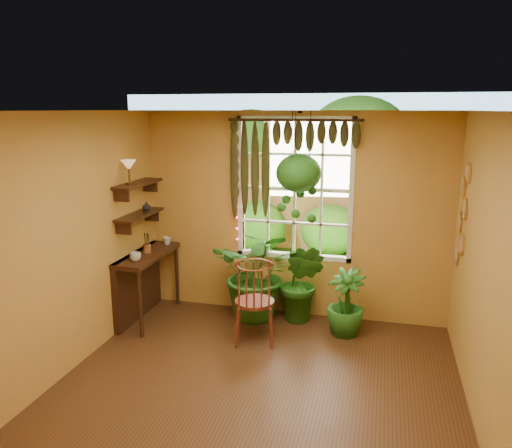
{
  "coord_description": "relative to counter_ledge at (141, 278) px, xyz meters",
  "views": [
    {
      "loc": [
        1.11,
        -4.04,
        2.72
      ],
      "look_at": [
        -0.23,
        1.15,
        1.47
      ],
      "focal_mm": 35.0,
      "sensor_mm": 36.0,
      "label": 1
    }
  ],
  "objects": [
    {
      "name": "wall_plates",
      "position": [
        3.89,
        0.19,
        1.0
      ],
      "size": [
        0.04,
        0.32,
        1.1
      ],
      "primitive_type": null,
      "color": "beige",
      "rests_on": "wall_right"
    },
    {
      "name": "window",
      "position": [
        1.91,
        0.68,
        1.15
      ],
      "size": [
        1.52,
        0.1,
        1.86
      ],
      "color": "white",
      "rests_on": "wall_back"
    },
    {
      "name": "shelf_vase",
      "position": [
        0.04,
        0.19,
        0.92
      ],
      "size": [
        0.14,
        0.14,
        0.12
      ],
      "primitive_type": "imported",
      "rotation": [
        0.0,
        0.0,
        0.24
      ],
      "color": "#B2AD99",
      "rests_on": "shelf_lower"
    },
    {
      "name": "shelf_upper",
      "position": [
        0.03,
        0.0,
        1.25
      ],
      "size": [
        0.25,
        0.9,
        0.04
      ],
      "primitive_type": "cube",
      "color": "#381C0F",
      "rests_on": "wall_left"
    },
    {
      "name": "wall_left",
      "position": [
        -0.09,
        -1.6,
        0.8
      ],
      "size": [
        0.0,
        4.5,
        4.5
      ],
      "primitive_type": "plane",
      "rotation": [
        1.57,
        0.0,
        1.57
      ],
      "color": "#CB8945",
      "rests_on": "floor"
    },
    {
      "name": "potted_plant_mid",
      "position": [
        2.07,
        0.4,
        -0.02
      ],
      "size": [
        0.7,
        0.63,
        1.06
      ],
      "primitive_type": "imported",
      "rotation": [
        0.0,
        0.0,
        -0.31
      ],
      "color": "#165316",
      "rests_on": "floor"
    },
    {
      "name": "backyard",
      "position": [
        2.15,
        5.27,
        0.73
      ],
      "size": [
        14.0,
        10.0,
        12.0
      ],
      "color": "#1F5C1A",
      "rests_on": "ground"
    },
    {
      "name": "string_lights",
      "position": [
        1.15,
        0.59,
        1.2
      ],
      "size": [
        0.03,
        0.03,
        1.54
      ],
      "primitive_type": null,
      "color": "#FF2633",
      "rests_on": "window"
    },
    {
      "name": "potted_plant_left",
      "position": [
        1.5,
        0.38,
        0.07
      ],
      "size": [
        1.19,
        1.05,
        1.25
      ],
      "primitive_type": "imported",
      "rotation": [
        0.0,
        0.0,
        -0.07
      ],
      "color": "#165316",
      "rests_on": "floor"
    },
    {
      "name": "potted_plant_right",
      "position": [
        2.66,
        0.15,
        -0.14
      ],
      "size": [
        0.61,
        0.61,
        0.83
      ],
      "primitive_type": "imported",
      "rotation": [
        0.0,
        0.0,
        -0.39
      ],
      "color": "#165316",
      "rests_on": "floor"
    },
    {
      "name": "ceiling",
      "position": [
        1.91,
        -1.6,
        2.15
      ],
      "size": [
        4.5,
        4.5,
        0.0
      ],
      "primitive_type": "plane",
      "rotation": [
        3.14,
        0.0,
        0.0
      ],
      "color": "silver",
      "rests_on": "wall_back"
    },
    {
      "name": "windsor_chair",
      "position": [
        1.63,
        -0.33,
        -0.19
      ],
      "size": [
        0.56,
        0.58,
        1.25
      ],
      "rotation": [
        0.0,
        0.0,
        0.23
      ],
      "color": "maroon",
      "rests_on": "floor"
    },
    {
      "name": "tiffany_lamp",
      "position": [
        0.05,
        -0.24,
        1.49
      ],
      "size": [
        0.18,
        0.18,
        0.3
      ],
      "color": "#543418",
      "rests_on": "shelf_upper"
    },
    {
      "name": "cup_a",
      "position": [
        0.13,
        -0.35,
        0.4
      ],
      "size": [
        0.17,
        0.17,
        0.11
      ],
      "primitive_type": "imported",
      "rotation": [
        0.0,
        0.0,
        0.26
      ],
      "color": "silver",
      "rests_on": "counter_ledge"
    },
    {
      "name": "wall_right",
      "position": [
        3.91,
        -1.6,
        0.8
      ],
      "size": [
        0.0,
        4.5,
        4.5
      ],
      "primitive_type": "plane",
      "rotation": [
        1.57,
        0.0,
        -1.57
      ],
      "color": "#CB8945",
      "rests_on": "floor"
    },
    {
      "name": "hanging_basket",
      "position": [
        2.01,
        0.37,
        1.34
      ],
      "size": [
        0.56,
        0.56,
        1.37
      ],
      "color": "black",
      "rests_on": "ceiling"
    },
    {
      "name": "floor",
      "position": [
        1.91,
        -1.6,
        -0.55
      ],
      "size": [
        4.5,
        4.5,
        0.0
      ],
      "primitive_type": "plane",
      "color": "#552F18",
      "rests_on": "ground"
    },
    {
      "name": "wall_back",
      "position": [
        1.91,
        0.65,
        0.8
      ],
      "size": [
        4.0,
        0.0,
        4.0
      ],
      "primitive_type": "plane",
      "rotation": [
        1.57,
        0.0,
        0.0
      ],
      "color": "#CB8945",
      "rests_on": "floor"
    },
    {
      "name": "cup_b",
      "position": [
        0.19,
        0.44,
        0.4
      ],
      "size": [
        0.13,
        0.13,
        0.1
      ],
      "primitive_type": "imported",
      "rotation": [
        0.0,
        0.0,
        -0.15
      ],
      "color": "beige",
      "rests_on": "counter_ledge"
    },
    {
      "name": "brush_jar",
      "position": [
        0.11,
        0.01,
        0.48
      ],
      "size": [
        0.09,
        0.09,
        0.33
      ],
      "color": "#97562C",
      "rests_on": "counter_ledge"
    },
    {
      "name": "shelf_lower",
      "position": [
        0.03,
        0.0,
        0.85
      ],
      "size": [
        0.25,
        0.9,
        0.04
      ],
      "primitive_type": "cube",
      "color": "#381C0F",
      "rests_on": "wall_left"
    },
    {
      "name": "valance_vine",
      "position": [
        1.82,
        0.56,
        1.73
      ],
      "size": [
        1.7,
        0.12,
        1.1
      ],
      "color": "#381C0F",
      "rests_on": "window"
    },
    {
      "name": "counter_ledge",
      "position": [
        0.0,
        0.0,
        0.0
      ],
      "size": [
        0.4,
        1.2,
        0.9
      ],
      "color": "#381C0F",
      "rests_on": "floor"
    }
  ]
}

